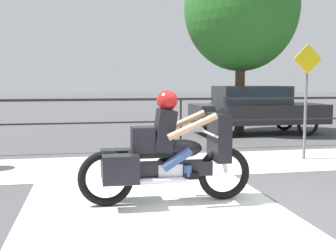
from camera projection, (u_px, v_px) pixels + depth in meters
name	position (u px, v px, depth m)	size (l,w,h in m)	color
ground_plane	(270.00, 213.00, 5.44)	(120.00, 120.00, 0.00)	#424244
sidewalk_band	(200.00, 163.00, 8.76)	(44.00, 2.40, 0.01)	#A8A59E
crosswalk_band	(163.00, 226.00, 4.97)	(3.48, 6.00, 0.01)	silver
fence_railing	(181.00, 109.00, 10.43)	(36.00, 0.05, 1.30)	#232326
motorcycle	(166.00, 154.00, 5.86)	(2.45, 0.76, 1.58)	black
parked_car	(255.00, 106.00, 13.60)	(4.27, 1.71, 1.56)	#232326
street_sign	(306.00, 89.00, 9.06)	(0.64, 0.06, 2.50)	slate
tree_behind_sign	(241.00, 8.00, 13.52)	(3.69, 3.69, 6.09)	brown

